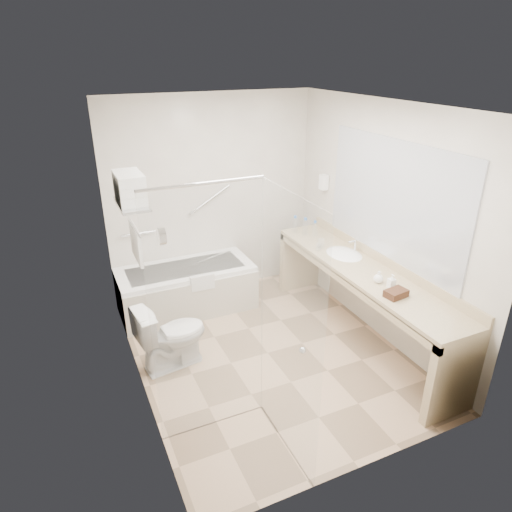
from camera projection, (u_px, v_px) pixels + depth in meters
name	position (u px, v px, depth m)	size (l,w,h in m)	color
floor	(268.00, 353.00, 4.81)	(3.20, 3.20, 0.00)	tan
ceiling	(271.00, 105.00, 3.79)	(2.60, 3.20, 0.10)	white
wall_back	(213.00, 198.00, 5.63)	(2.60, 0.10, 2.50)	beige
wall_front	(376.00, 330.00, 2.97)	(2.60, 0.10, 2.50)	beige
wall_left	(129.00, 269.00, 3.81)	(0.10, 3.20, 2.50)	beige
wall_right	(380.00, 224.00, 4.79)	(0.10, 3.20, 2.50)	beige
bathtub	(187.00, 288.00, 5.54)	(1.60, 0.73, 0.59)	white
grab_bar_short	(138.00, 234.00, 5.36)	(0.03, 0.03, 0.40)	silver
grab_bar_long	(210.00, 200.00, 5.58)	(0.03, 0.03, 0.60)	silver
shower_enclosure	(247.00, 324.00, 3.37)	(0.96, 0.91, 2.11)	silver
towel_shelf	(131.00, 197.00, 3.94)	(0.24, 0.55, 0.81)	silver
vanity_counter	(362.00, 286.00, 4.81)	(0.55, 2.70, 0.95)	tan
sink	(344.00, 256.00, 5.08)	(0.40, 0.52, 0.14)	white
faucet	(355.00, 245.00, 5.09)	(0.03, 0.03, 0.14)	silver
mirror	(392.00, 201.00, 4.54)	(0.02, 2.00, 1.20)	#AFB3BB
hairdryer_unit	(324.00, 182.00, 5.56)	(0.08, 0.10, 0.18)	white
toilet	(172.00, 335.00, 4.50)	(0.39, 0.70, 0.69)	white
amenity_basket	(396.00, 293.00, 4.17)	(0.20, 0.14, 0.07)	#412217
soap_bottle_a	(391.00, 285.00, 4.33)	(0.06, 0.14, 0.06)	white
soap_bottle_b	(378.00, 278.00, 4.43)	(0.09, 0.12, 0.09)	white
water_bottle_left	(315.00, 229.00, 5.53)	(0.06, 0.06, 0.19)	silver
water_bottle_mid	(295.00, 225.00, 5.64)	(0.07, 0.07, 0.21)	silver
water_bottle_right	(305.00, 227.00, 5.56)	(0.07, 0.07, 0.22)	silver
drinking_glass_near	(321.00, 243.00, 5.22)	(0.08, 0.08, 0.10)	silver
drinking_glass_far	(318.00, 247.00, 5.14)	(0.06, 0.06, 0.08)	silver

